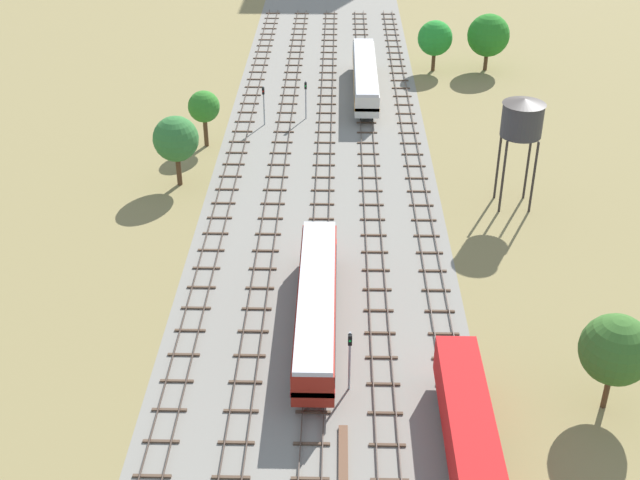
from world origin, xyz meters
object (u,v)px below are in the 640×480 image
object	(u,v)px
passenger_coach_centre_mid	(365,75)
signal_post_near	(264,100)
freight_boxcar_centre_right_nearest	(467,422)
water_tower	(522,119)
diesel_railcar_centre_left_near	(317,303)
signal_post_mid	(306,95)
signal_post_nearest	(350,354)

from	to	relation	value
passenger_coach_centre_mid	signal_post_near	world-z (taller)	signal_post_near
freight_boxcar_centre_right_nearest	water_tower	distance (m)	35.59
freight_boxcar_centre_right_nearest	signal_post_near	world-z (taller)	signal_post_near
freight_boxcar_centre_right_nearest	water_tower	bearing A→B (deg)	75.24
diesel_railcar_centre_left_near	signal_post_near	size ratio (longest dim) A/B	4.26
freight_boxcar_centre_right_nearest	diesel_railcar_centre_left_near	xyz separation A→B (m)	(-9.79, 12.58, 0.15)
water_tower	signal_post_near	size ratio (longest dim) A/B	2.30
water_tower	signal_post_mid	xyz separation A→B (m)	(-21.15, 21.76, -6.02)
freight_boxcar_centre_right_nearest	signal_post_nearest	size ratio (longest dim) A/B	2.84
signal_post_near	water_tower	bearing A→B (deg)	-37.13
water_tower	signal_post_nearest	size ratio (longest dim) A/B	2.24
freight_boxcar_centre_right_nearest	signal_post_mid	distance (m)	56.92
diesel_railcar_centre_left_near	signal_post_mid	xyz separation A→B (m)	(-2.45, 43.00, 0.46)
diesel_railcar_centre_left_near	signal_post_near	distance (m)	41.60
freight_boxcar_centre_right_nearest	signal_post_nearest	world-z (taller)	signal_post_nearest
water_tower	signal_post_nearest	xyz separation A→B (m)	(-16.25, -28.03, -5.92)
passenger_coach_centre_mid	water_tower	distance (m)	33.86
passenger_coach_centre_mid	freight_boxcar_centre_right_nearest	bearing A→B (deg)	-85.62
freight_boxcar_centre_right_nearest	diesel_railcar_centre_left_near	world-z (taller)	diesel_railcar_centre_left_near
diesel_railcar_centre_left_near	passenger_coach_centre_mid	size ratio (longest dim) A/B	0.93
freight_boxcar_centre_right_nearest	water_tower	xyz separation A→B (m)	(8.91, 33.82, 6.63)
signal_post_mid	diesel_railcar_centre_left_near	bearing A→B (deg)	-86.74
passenger_coach_centre_mid	signal_post_nearest	size ratio (longest dim) A/B	4.46
freight_boxcar_centre_right_nearest	water_tower	size ratio (longest dim) A/B	1.27
freight_boxcar_centre_right_nearest	diesel_railcar_centre_left_near	bearing A→B (deg)	127.90
diesel_railcar_centre_left_near	signal_post_mid	size ratio (longest dim) A/B	4.31
signal_post_mid	freight_boxcar_centre_right_nearest	bearing A→B (deg)	-77.58
signal_post_near	signal_post_mid	xyz separation A→B (m)	(4.89, 2.05, -0.03)
signal_post_nearest	signal_post_mid	size ratio (longest dim) A/B	1.04
freight_boxcar_centre_right_nearest	passenger_coach_centre_mid	bearing A→B (deg)	94.38
signal_post_near	signal_post_nearest	bearing A→B (deg)	-78.41
diesel_railcar_centre_left_near	signal_post_near	xyz separation A→B (m)	(-7.34, 40.95, 0.49)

